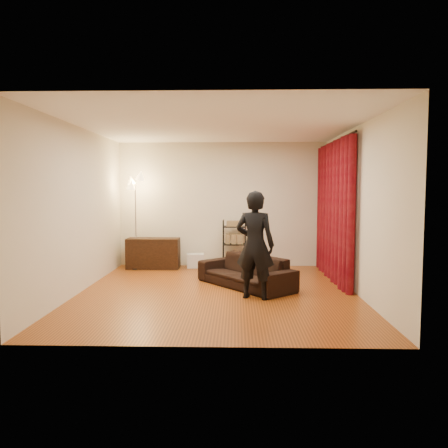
{
  "coord_description": "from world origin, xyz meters",
  "views": [
    {
      "loc": [
        0.31,
        -7.05,
        1.69
      ],
      "look_at": [
        0.1,
        0.3,
        1.1
      ],
      "focal_mm": 35.0,
      "sensor_mm": 36.0,
      "label": 1
    }
  ],
  "objects_px": {
    "floor_lamp": "(136,223)",
    "wire_shelf": "(234,244)",
    "sofa": "(245,271)",
    "media_cabinet": "(153,253)",
    "storage_boxes": "(195,261)",
    "person": "(255,245)"
  },
  "relations": [
    {
      "from": "sofa",
      "to": "wire_shelf",
      "type": "bearing_deg",
      "value": 146.43
    },
    {
      "from": "sofa",
      "to": "wire_shelf",
      "type": "height_order",
      "value": "wire_shelf"
    },
    {
      "from": "storage_boxes",
      "to": "wire_shelf",
      "type": "height_order",
      "value": "wire_shelf"
    },
    {
      "from": "media_cabinet",
      "to": "floor_lamp",
      "type": "height_order",
      "value": "floor_lamp"
    },
    {
      "from": "person",
      "to": "wire_shelf",
      "type": "xyz_separation_m",
      "value": [
        -0.33,
        2.58,
        -0.32
      ]
    },
    {
      "from": "media_cabinet",
      "to": "storage_boxes",
      "type": "height_order",
      "value": "media_cabinet"
    },
    {
      "from": "media_cabinet",
      "to": "storage_boxes",
      "type": "relative_size",
      "value": 3.05
    },
    {
      "from": "sofa",
      "to": "floor_lamp",
      "type": "relative_size",
      "value": 0.94
    },
    {
      "from": "wire_shelf",
      "to": "floor_lamp",
      "type": "height_order",
      "value": "floor_lamp"
    },
    {
      "from": "storage_boxes",
      "to": "wire_shelf",
      "type": "distance_m",
      "value": 0.91
    },
    {
      "from": "person",
      "to": "storage_boxes",
      "type": "xyz_separation_m",
      "value": [
        -1.17,
        2.63,
        -0.68
      ]
    },
    {
      "from": "media_cabinet",
      "to": "wire_shelf",
      "type": "xyz_separation_m",
      "value": [
        1.73,
        0.08,
        0.19
      ]
    },
    {
      "from": "person",
      "to": "storage_boxes",
      "type": "relative_size",
      "value": 4.59
    },
    {
      "from": "sofa",
      "to": "storage_boxes",
      "type": "distance_m",
      "value": 2.1
    },
    {
      "from": "person",
      "to": "media_cabinet",
      "type": "distance_m",
      "value": 3.28
    },
    {
      "from": "wire_shelf",
      "to": "floor_lamp",
      "type": "xyz_separation_m",
      "value": [
        -2.08,
        -0.14,
        0.47
      ]
    },
    {
      "from": "storage_boxes",
      "to": "wire_shelf",
      "type": "bearing_deg",
      "value": -3.17
    },
    {
      "from": "sofa",
      "to": "media_cabinet",
      "type": "distance_m",
      "value": 2.57
    },
    {
      "from": "person",
      "to": "media_cabinet",
      "type": "xyz_separation_m",
      "value": [
        -2.05,
        2.5,
        -0.51
      ]
    },
    {
      "from": "floor_lamp",
      "to": "wire_shelf",
      "type": "bearing_deg",
      "value": 3.99
    },
    {
      "from": "storage_boxes",
      "to": "floor_lamp",
      "type": "relative_size",
      "value": 0.18
    },
    {
      "from": "sofa",
      "to": "media_cabinet",
      "type": "relative_size",
      "value": 1.67
    }
  ]
}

